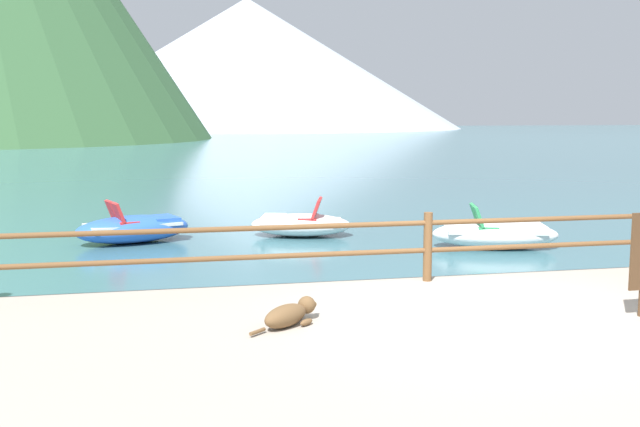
{
  "coord_description": "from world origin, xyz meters",
  "views": [
    {
      "loc": [
        -3.52,
        -7.98,
        2.7
      ],
      "look_at": [
        -0.78,
        5.0,
        0.9
      ],
      "focal_mm": 41.91,
      "sensor_mm": 36.0,
      "label": 1
    }
  ],
  "objects_px": {
    "dog_resting": "(290,314)",
    "pedal_boat_1": "(300,224)",
    "pedal_boat_0": "(134,228)",
    "pedal_boat_3": "(496,234)"
  },
  "relations": [
    {
      "from": "pedal_boat_1",
      "to": "dog_resting",
      "type": "bearing_deg",
      "value": -101.24
    },
    {
      "from": "pedal_boat_3",
      "to": "pedal_boat_1",
      "type": "bearing_deg",
      "value": 147.99
    },
    {
      "from": "dog_resting",
      "to": "pedal_boat_0",
      "type": "height_order",
      "value": "pedal_boat_0"
    },
    {
      "from": "pedal_boat_0",
      "to": "pedal_boat_1",
      "type": "height_order",
      "value": "pedal_boat_0"
    },
    {
      "from": "dog_resting",
      "to": "pedal_boat_0",
      "type": "distance_m",
      "value": 8.33
    },
    {
      "from": "pedal_boat_1",
      "to": "pedal_boat_3",
      "type": "bearing_deg",
      "value": -32.01
    },
    {
      "from": "dog_resting",
      "to": "pedal_boat_1",
      "type": "relative_size",
      "value": 0.36
    },
    {
      "from": "pedal_boat_0",
      "to": "dog_resting",
      "type": "bearing_deg",
      "value": -76.52
    },
    {
      "from": "dog_resting",
      "to": "pedal_boat_3",
      "type": "relative_size",
      "value": 0.32
    },
    {
      "from": "pedal_boat_0",
      "to": "pedal_boat_1",
      "type": "relative_size",
      "value": 1.08
    }
  ]
}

